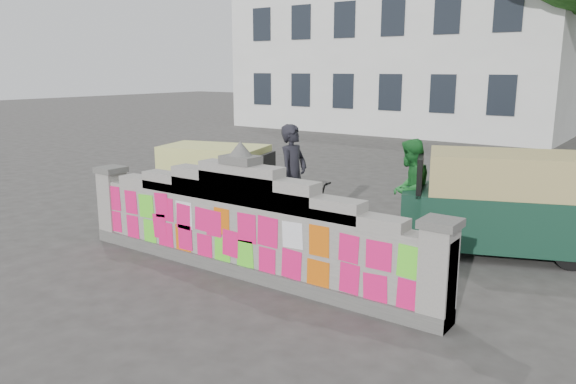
% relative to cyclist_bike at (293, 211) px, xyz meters
% --- Properties ---
extents(ground, '(100.00, 100.00, 0.00)m').
position_rel_cyclist_bike_xyz_m(ground, '(0.36, -1.82, -0.54)').
color(ground, '#383533').
rests_on(ground, ground).
extents(parapet_wall, '(6.48, 0.44, 2.01)m').
position_rel_cyclist_bike_xyz_m(parapet_wall, '(0.36, -1.83, 0.21)').
color(parapet_wall, '#4C4C49').
rests_on(parapet_wall, ground).
extents(building, '(16.00, 10.00, 8.90)m').
position_rel_cyclist_bike_xyz_m(building, '(-6.64, 20.16, 3.47)').
color(building, silver).
rests_on(building, ground).
extents(cyclist_bike, '(2.10, 0.82, 1.08)m').
position_rel_cyclist_bike_xyz_m(cyclist_bike, '(0.00, 0.00, 0.00)').
color(cyclist_bike, black).
rests_on(cyclist_bike, ground).
extents(cyclist_rider, '(0.47, 0.69, 1.84)m').
position_rel_cyclist_bike_xyz_m(cyclist_rider, '(0.00, 0.00, 0.38)').
color(cyclist_rider, black).
rests_on(cyclist_rider, ground).
extents(pedestrian, '(0.76, 0.94, 1.83)m').
position_rel_cyclist_bike_xyz_m(pedestrian, '(1.65, 1.26, 0.37)').
color(pedestrian, '#217A2F').
rests_on(pedestrian, ground).
extents(rickshaw_left, '(2.75, 1.82, 1.48)m').
position_rel_cyclist_bike_xyz_m(rickshaw_left, '(-2.28, 0.53, 0.22)').
color(rickshaw_left, black).
rests_on(rickshaw_left, ground).
extents(rickshaw_right, '(3.14, 2.26, 1.69)m').
position_rel_cyclist_bike_xyz_m(rickshaw_right, '(3.15, 1.43, 0.33)').
color(rickshaw_right, '#113425').
rests_on(rickshaw_right, ground).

